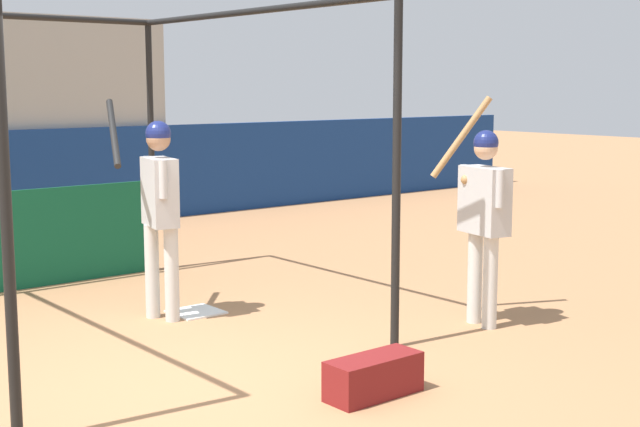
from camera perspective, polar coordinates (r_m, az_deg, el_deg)
The scene contains 6 objects.
ground_plane at distance 6.44m, azimuth -8.69°, elevation -11.09°, with size 60.00×60.00×0.00m, color #A8754C.
batting_cage at distance 8.86m, azimuth -16.80°, elevation 2.50°, with size 3.19×4.06×2.84m.
home_plate at distance 8.49m, azimuth -7.95°, elevation -6.26°, with size 0.44×0.44×0.02m.
player_batter at distance 8.11m, azimuth -10.30°, elevation 0.88°, with size 0.60×0.99×1.99m.
player_waiting at distance 7.92m, azimuth 10.41°, elevation 0.33°, with size 0.48×0.84×2.02m.
equipment_bag at distance 6.21m, azimuth 3.46°, elevation -10.37°, with size 0.70×0.28×0.28m.
Camera 1 is at (-3.06, -5.25, 2.12)m, focal length 50.00 mm.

